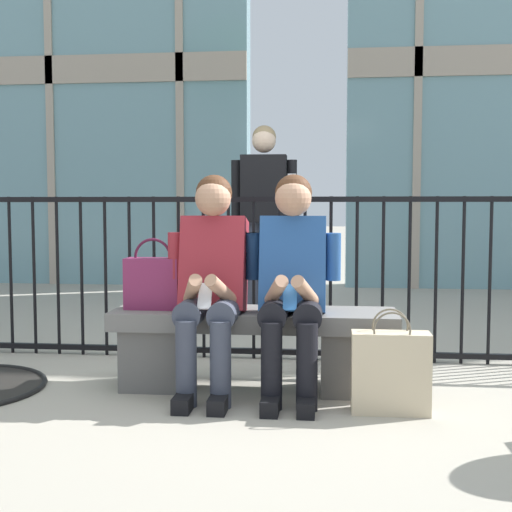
{
  "coord_description": "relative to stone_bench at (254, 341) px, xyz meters",
  "views": [
    {
      "loc": [
        0.42,
        -3.76,
        1.04
      ],
      "look_at": [
        0.0,
        0.1,
        0.75
      ],
      "focal_mm": 47.48,
      "sensor_mm": 36.0,
      "label": 1
    }
  ],
  "objects": [
    {
      "name": "shopping_bag",
      "position": [
        0.73,
        -0.38,
        -0.06
      ],
      "size": [
        0.39,
        0.15,
        0.52
      ],
      "color": "beige",
      "rests_on": "ground"
    },
    {
      "name": "stone_bench",
      "position": [
        0.0,
        0.0,
        0.0
      ],
      "size": [
        1.6,
        0.44,
        0.45
      ],
      "color": "slate",
      "rests_on": "ground"
    },
    {
      "name": "plaza_railing",
      "position": [
        0.0,
        0.75,
        0.29
      ],
      "size": [
        7.42,
        0.04,
        1.1
      ],
      "color": "black",
      "rests_on": "ground"
    },
    {
      "name": "seated_person_companion",
      "position": [
        0.22,
        -0.13,
        0.38
      ],
      "size": [
        0.52,
        0.66,
        1.21
      ],
      "color": "black",
      "rests_on": "ground"
    },
    {
      "name": "seated_person_with_phone",
      "position": [
        -0.22,
        -0.13,
        0.38
      ],
      "size": [
        0.52,
        0.66,
        1.21
      ],
      "color": "#383D4C",
      "rests_on": "ground"
    },
    {
      "name": "bystander_at_railing",
      "position": [
        -0.13,
        1.91,
        0.73
      ],
      "size": [
        0.55,
        0.27,
        1.71
      ],
      "color": "#383D4C",
      "rests_on": "ground"
    },
    {
      "name": "ground_plane",
      "position": [
        0.0,
        0.0,
        -0.27
      ],
      "size": [
        60.0,
        60.0,
        0.0
      ],
      "primitive_type": "plane",
      "color": "#A8A091"
    },
    {
      "name": "handbag_on_bench",
      "position": [
        -0.58,
        -0.01,
        0.33
      ],
      "size": [
        0.31,
        0.14,
        0.41
      ],
      "color": "#7A234C",
      "rests_on": "stone_bench"
    }
  ]
}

